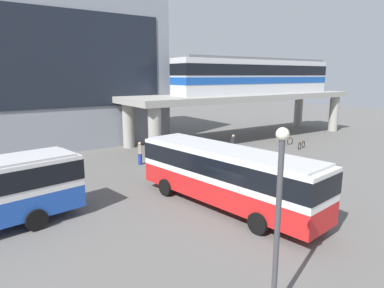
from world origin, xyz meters
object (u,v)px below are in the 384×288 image
(station_building, at_px, (1,69))
(bicycle_orange, at_px, (301,145))
(bicycle_black, at_px, (205,155))
(train, at_px, (257,75))
(bicycle_brown, at_px, (286,141))
(bus_main, at_px, (225,171))
(pedestrian_walking_across, at_px, (140,154))
(pedestrian_by_bike_rack, at_px, (233,145))

(station_building, bearing_deg, bicycle_orange, -36.51)
(bicycle_black, bearing_deg, train, 26.22)
(train, bearing_deg, bicycle_orange, -97.29)
(station_building, bearing_deg, train, -22.34)
(station_building, relative_size, bicycle_brown, 16.62)
(bus_main, distance_m, bicycle_brown, 18.18)
(bicycle_brown, distance_m, bicycle_orange, 2.02)
(station_building, height_order, bicycle_brown, station_building)
(station_building, distance_m, bus_main, 25.96)
(bicycle_brown, relative_size, pedestrian_walking_across, 0.98)
(bicycle_brown, bearing_deg, train, 81.58)
(train, height_order, bicycle_orange, train)
(pedestrian_by_bike_rack, bearing_deg, station_building, 135.91)
(train, height_order, bicycle_black, train)
(bus_main, distance_m, pedestrian_walking_across, 10.56)
(bicycle_black, bearing_deg, pedestrian_by_bike_rack, -0.24)
(bicycle_brown, relative_size, bicycle_orange, 1.04)
(station_building, bearing_deg, bus_main, -72.62)
(bus_main, relative_size, pedestrian_walking_across, 6.24)
(pedestrian_by_bike_rack, height_order, pedestrian_walking_across, pedestrian_by_bike_rack)
(station_building, distance_m, train, 25.92)
(bus_main, distance_m, bicycle_orange, 17.12)
(train, height_order, pedestrian_by_bike_rack, train)
(train, relative_size, bus_main, 1.84)
(station_building, height_order, train, station_building)
(bicycle_orange, height_order, pedestrian_walking_across, pedestrian_walking_across)
(bicycle_brown, xyz_separation_m, bicycle_orange, (-0.15, -2.02, 0.00))
(station_building, relative_size, pedestrian_walking_across, 16.33)
(bicycle_brown, bearing_deg, pedestrian_by_bike_rack, -177.51)
(bus_main, xyz_separation_m, bicycle_black, (5.23, 8.86, -1.63))
(station_building, relative_size, pedestrian_by_bike_rack, 16.16)
(bicycle_brown, height_order, pedestrian_by_bike_rack, pedestrian_by_bike_rack)
(bus_main, relative_size, bicycle_orange, 6.58)
(bus_main, height_order, bicycle_orange, bus_main)
(train, xyz_separation_m, pedestrian_walking_across, (-16.32, -3.86, -6.04))
(bicycle_black, bearing_deg, bicycle_orange, -9.48)
(train, relative_size, bicycle_black, 12.45)
(bus_main, distance_m, bicycle_black, 10.41)
(bicycle_brown, distance_m, pedestrian_walking_across, 15.62)
(train, height_order, pedestrian_walking_across, train)
(bus_main, xyz_separation_m, pedestrian_walking_across, (0.07, 10.50, -1.13))
(bicycle_orange, distance_m, pedestrian_walking_across, 15.77)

